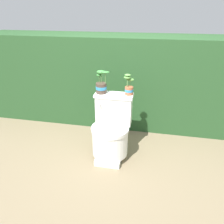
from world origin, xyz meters
TOP-DOWN VIEW (x-y plane):
  - ground_plane at (0.00, 0.00)m, footprint 12.00×12.00m
  - hedge_backdrop at (0.00, 0.94)m, footprint 3.90×0.67m
  - toilet at (0.06, 0.03)m, footprint 0.42×0.50m
  - potted_plant_left at (-0.08, 0.19)m, footprint 0.15×0.12m
  - potted_plant_midleft at (0.22, 0.20)m, footprint 0.11×0.10m

SIDE VIEW (x-z plane):
  - ground_plane at x=0.00m, z-range 0.00..0.00m
  - toilet at x=0.06m, z-range -0.05..0.63m
  - hedge_backdrop at x=0.00m, z-range 0.00..1.20m
  - potted_plant_midleft at x=0.22m, z-range 0.65..0.88m
  - potted_plant_left at x=-0.08m, z-range 0.65..0.90m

